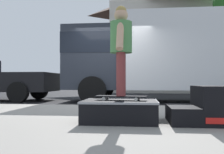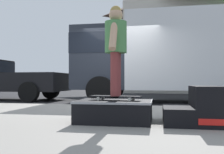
{
  "view_description": "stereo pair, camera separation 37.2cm",
  "coord_description": "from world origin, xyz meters",
  "px_view_note": "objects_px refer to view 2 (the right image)",
  "views": [
    {
      "loc": [
        0.85,
        -7.06,
        0.73
      ],
      "look_at": [
        0.32,
        -2.16,
        0.82
      ],
      "focal_mm": 40.78,
      "sensor_mm": 36.0,
      "label": 1
    },
    {
      "loc": [
        1.21,
        -7.01,
        0.73
      ],
      "look_at": [
        0.32,
        -2.16,
        0.82
      ],
      "focal_mm": 40.78,
      "sensor_mm": 36.0,
      "label": 2
    }
  ],
  "objects_px": {
    "skater_kid": "(116,43)",
    "skate_box": "(115,110)",
    "kicker_ramp": "(197,108)",
    "skateboard": "(116,97)",
    "box_truck": "(172,54)"
  },
  "relations": [
    {
      "from": "skate_box",
      "to": "skater_kid",
      "type": "height_order",
      "value": "skater_kid"
    },
    {
      "from": "skateboard",
      "to": "skater_kid",
      "type": "xyz_separation_m",
      "value": [
        0.0,
        0.0,
        0.82
      ]
    },
    {
      "from": "skater_kid",
      "to": "skate_box",
      "type": "bearing_deg",
      "value": 137.13
    },
    {
      "from": "box_truck",
      "to": "skater_kid",
      "type": "bearing_deg",
      "value": -101.42
    },
    {
      "from": "skate_box",
      "to": "skater_kid",
      "type": "xyz_separation_m",
      "value": [
        0.02,
        -0.01,
        1.03
      ]
    },
    {
      "from": "kicker_ramp",
      "to": "box_truck",
      "type": "height_order",
      "value": "box_truck"
    },
    {
      "from": "kicker_ramp",
      "to": "skateboard",
      "type": "distance_m",
      "value": 1.2
    },
    {
      "from": "skate_box",
      "to": "kicker_ramp",
      "type": "height_order",
      "value": "kicker_ramp"
    },
    {
      "from": "skater_kid",
      "to": "box_truck",
      "type": "relative_size",
      "value": 0.2
    },
    {
      "from": "skateboard",
      "to": "skater_kid",
      "type": "distance_m",
      "value": 0.82
    },
    {
      "from": "skater_kid",
      "to": "box_truck",
      "type": "bearing_deg",
      "value": 78.58
    },
    {
      "from": "skater_kid",
      "to": "box_truck",
      "type": "distance_m",
      "value": 5.53
    },
    {
      "from": "skate_box",
      "to": "skateboard",
      "type": "relative_size",
      "value": 1.39
    },
    {
      "from": "skateboard",
      "to": "box_truck",
      "type": "xyz_separation_m",
      "value": [
        1.09,
        5.41,
        1.2
      ]
    },
    {
      "from": "skate_box",
      "to": "skateboard",
      "type": "bearing_deg",
      "value": -42.87
    }
  ]
}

